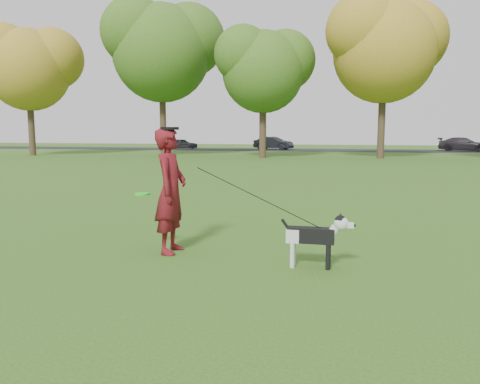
% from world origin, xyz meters
% --- Properties ---
extents(ground, '(120.00, 120.00, 0.00)m').
position_xyz_m(ground, '(0.00, 0.00, 0.00)').
color(ground, '#285116').
rests_on(ground, ground).
extents(road, '(120.00, 7.00, 0.02)m').
position_xyz_m(road, '(0.00, 40.00, 0.01)').
color(road, black).
rests_on(road, ground).
extents(man, '(0.48, 0.70, 1.88)m').
position_xyz_m(man, '(-0.82, -0.33, 0.94)').
color(man, '#510B1C').
rests_on(man, ground).
extents(dog, '(0.99, 0.20, 0.75)m').
position_xyz_m(dog, '(1.37, -0.67, 0.46)').
color(dog, black).
rests_on(dog, ground).
extents(car_left, '(3.36, 2.09, 1.07)m').
position_xyz_m(car_left, '(-15.09, 40.00, 0.55)').
color(car_left, black).
rests_on(car_left, road).
extents(car_mid, '(4.15, 2.32, 1.29)m').
position_xyz_m(car_mid, '(-5.46, 40.00, 0.67)').
color(car_mid, black).
rests_on(car_mid, road).
extents(car_right, '(4.72, 2.97, 1.28)m').
position_xyz_m(car_right, '(12.29, 40.00, 0.66)').
color(car_right, '#262228').
rests_on(car_right, road).
extents(man_held_items, '(2.88, 0.48, 1.39)m').
position_xyz_m(man_held_items, '(0.55, -0.53, 0.91)').
color(man_held_items, '#1DE81D').
rests_on(man_held_items, ground).
extents(tree_row, '(51.74, 8.86, 12.01)m').
position_xyz_m(tree_row, '(-1.43, 26.07, 7.41)').
color(tree_row, '#38281C').
rests_on(tree_row, ground).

